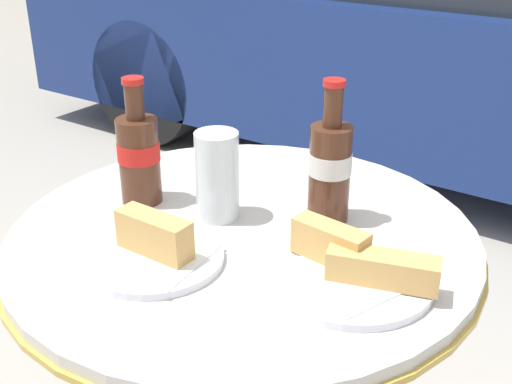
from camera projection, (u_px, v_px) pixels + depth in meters
The scene contains 7 objects.
bistro_table at pixel (244, 309), 1.09m from camera, with size 0.76×0.76×0.75m.
cola_bottle_left at pixel (330, 167), 1.02m from camera, with size 0.07×0.07×0.23m.
cola_bottle_right at pixel (139, 155), 1.08m from camera, with size 0.07×0.07×0.22m.
drinking_glass at pixel (217, 179), 1.04m from camera, with size 0.07×0.07×0.15m.
lunch_plate_near at pixel (353, 269), 0.88m from camera, with size 0.24×0.23×0.07m.
lunch_plate_far at pixel (154, 250), 0.93m from camera, with size 0.20×0.20×0.07m.
parked_car at pixel (448, 32), 3.17m from camera, with size 4.28×1.78×1.24m.
Camera 1 is at (0.53, -0.73, 1.24)m, focal length 45.00 mm.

